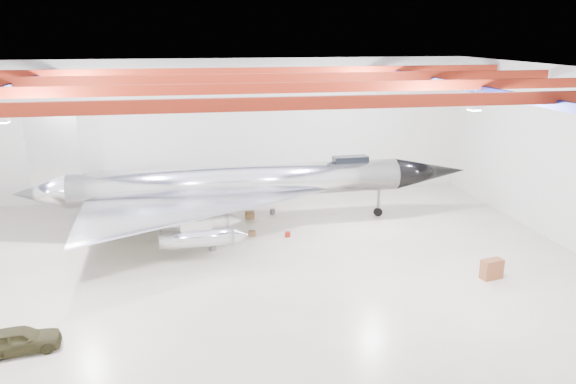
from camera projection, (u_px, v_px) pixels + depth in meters
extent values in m
plane|color=#BFB397|center=(245.00, 268.00, 32.02)|extent=(40.00, 40.00, 0.00)
plane|color=silver|center=(223.00, 129.00, 44.68)|extent=(40.00, 0.00, 40.00)
plane|color=silver|center=(571.00, 160.00, 34.00)|extent=(0.00, 30.00, 30.00)
plane|color=#0A0F38|center=(240.00, 71.00, 28.99)|extent=(40.00, 40.00, 0.00)
cube|color=maroon|center=(265.00, 104.00, 20.65)|extent=(39.50, 0.25, 0.50)
cube|color=maroon|center=(247.00, 88.00, 26.32)|extent=(39.50, 0.25, 0.50)
cube|color=maroon|center=(235.00, 78.00, 31.99)|extent=(39.50, 0.25, 0.50)
cube|color=maroon|center=(227.00, 71.00, 37.66)|extent=(39.50, 0.25, 0.50)
cube|color=#0C134C|center=(455.00, 85.00, 31.34)|extent=(0.25, 29.50, 0.40)
cube|color=silver|center=(2.00, 118.00, 21.93)|extent=(0.55, 0.55, 0.25)
cube|color=silver|center=(474.00, 106.00, 25.43)|extent=(0.55, 0.55, 0.25)
cube|color=silver|center=(63.00, 89.00, 33.27)|extent=(0.55, 0.55, 0.25)
cube|color=silver|center=(384.00, 83.00, 36.77)|extent=(0.55, 0.55, 0.25)
cylinder|color=silver|center=(240.00, 182.00, 38.10)|extent=(22.34, 2.85, 2.23)
cone|color=black|center=(430.00, 172.00, 40.91)|extent=(5.63, 2.38, 2.23)
cone|color=silver|center=(39.00, 193.00, 35.52)|extent=(3.40, 2.32, 2.23)
cube|color=silver|center=(53.00, 148.00, 34.95)|extent=(3.12, 0.22, 5.01)
cube|color=black|center=(350.00, 160.00, 39.35)|extent=(2.48, 0.96, 0.56)
cylinder|color=silver|center=(197.00, 239.00, 32.10)|extent=(4.26, 1.12, 1.00)
cylinder|color=silver|center=(194.00, 223.00, 34.71)|extent=(4.26, 1.12, 1.00)
cylinder|color=silver|center=(190.00, 194.00, 41.00)|extent=(4.26, 1.12, 1.00)
cylinder|color=silver|center=(188.00, 184.00, 43.62)|extent=(4.26, 1.12, 1.00)
cylinder|color=#59595B|center=(378.00, 203.00, 40.70)|extent=(0.20, 0.20, 2.01)
cylinder|color=black|center=(378.00, 212.00, 40.89)|extent=(0.63, 0.26, 0.62)
cylinder|color=#59595B|center=(176.00, 230.00, 35.17)|extent=(0.20, 0.20, 2.01)
cylinder|color=black|center=(177.00, 240.00, 35.36)|extent=(0.63, 0.26, 0.62)
cylinder|color=#59595B|center=(175.00, 204.00, 40.40)|extent=(0.20, 0.20, 2.01)
cylinder|color=black|center=(175.00, 213.00, 40.59)|extent=(0.63, 0.26, 0.62)
imported|color=#333019|center=(19.00, 340.00, 23.46)|extent=(3.46, 1.82, 1.12)
cube|color=brown|center=(492.00, 269.00, 30.48)|extent=(1.29, 0.83, 1.09)
cube|color=olive|center=(173.00, 242.00, 35.37)|extent=(0.71, 0.65, 0.40)
cube|color=#A11A10|center=(187.00, 225.00, 38.63)|extent=(0.44, 0.38, 0.27)
cylinder|color=#59595B|center=(213.00, 247.00, 34.50)|extent=(0.49, 0.49, 0.42)
cube|color=olive|center=(250.00, 215.00, 40.49)|extent=(0.66, 0.53, 0.45)
cube|color=#59595B|center=(149.00, 229.00, 38.02)|extent=(0.36, 0.29, 0.24)
cylinder|color=#A11A10|center=(288.00, 234.00, 36.81)|extent=(0.47, 0.47, 0.33)
cube|color=olive|center=(252.00, 233.00, 36.97)|extent=(0.58, 0.52, 0.33)
cylinder|color=#59595B|center=(273.00, 211.00, 41.49)|extent=(0.49, 0.49, 0.35)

